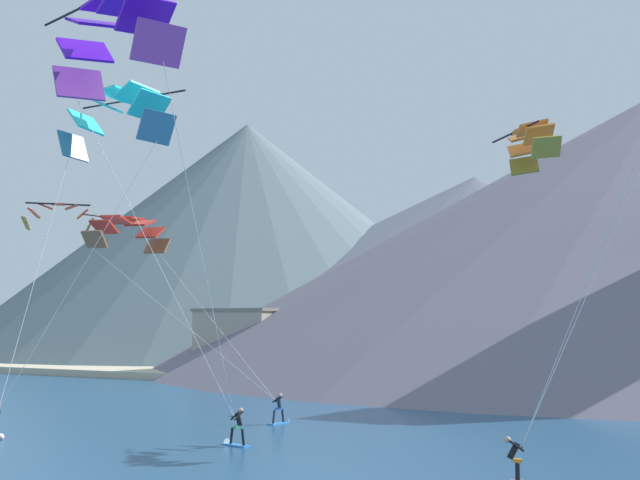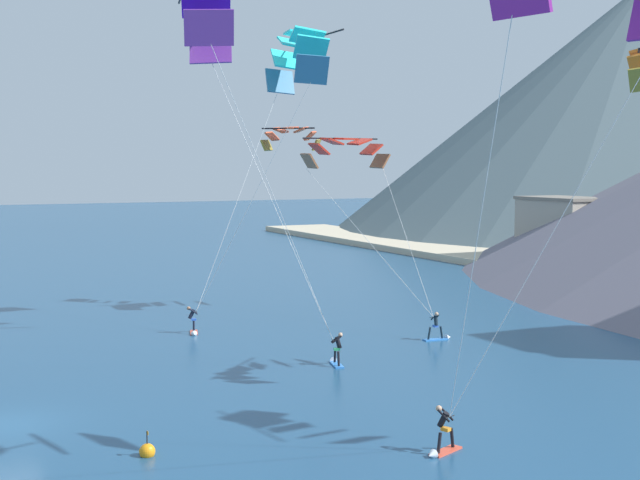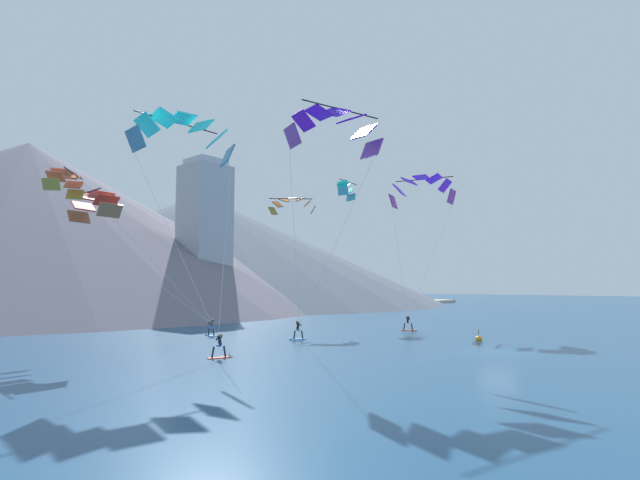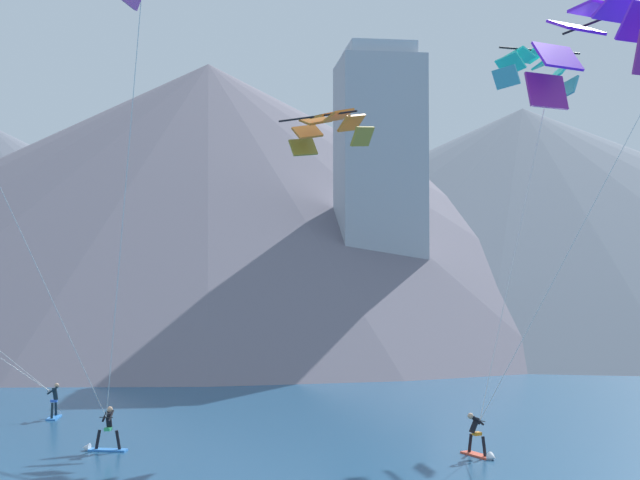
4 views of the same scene
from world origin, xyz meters
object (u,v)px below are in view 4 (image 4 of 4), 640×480
Objects in this scene: kitesurfer_near_trail at (55,407)px; parafoil_kite_distant_low_drift at (328,127)px; kitesurfer_mid_center at (480,444)px; parafoil_kite_distant_mid_solo at (535,67)px; parafoil_kite_mid_center at (599,40)px; kitesurfer_far_left at (103,437)px.

parafoil_kite_distant_low_drift is at bearing 10.24° from kitesurfer_near_trail.
parafoil_kite_distant_low_drift is at bearing 105.67° from kitesurfer_mid_center.
kitesurfer_near_trail is 30.70m from parafoil_kite_distant_mid_solo.
parafoil_kite_mid_center is at bearing -52.39° from parafoil_kite_distant_low_drift.
parafoil_kite_distant_low_drift is at bearing 46.16° from kitesurfer_far_left.
parafoil_kite_mid_center is 13.66m from parafoil_kite_distant_mid_solo.
parafoil_kite_mid_center reaches higher than kitesurfer_mid_center.
parafoil_kite_distant_mid_solo is at bearing 28.46° from kitesurfer_far_left.
parafoil_kite_distant_mid_solo is (11.68, 1.28, 3.73)m from parafoil_kite_distant_low_drift.
kitesurfer_far_left is 30.39m from parafoil_kite_distant_mid_solo.
parafoil_kite_mid_center is 2.97× the size of parafoil_kite_distant_low_drift.
kitesurfer_near_trail is 19.29m from parafoil_kite_distant_low_drift.
parafoil_kite_distant_mid_solo is at bearing 8.38° from kitesurfer_near_trail.
parafoil_kite_distant_mid_solo is at bearing 79.62° from parafoil_kite_mid_center.
kitesurfer_mid_center is 24.28m from parafoil_kite_distant_mid_solo.
kitesurfer_mid_center is (17.00, -11.11, 0.00)m from kitesurfer_near_trail.
kitesurfer_mid_center is 0.11× the size of parafoil_kite_mid_center.
kitesurfer_near_trail is 0.32× the size of parafoil_kite_distant_mid_solo.
kitesurfer_near_trail is 0.98× the size of kitesurfer_far_left.
kitesurfer_far_left is at bearing 167.99° from kitesurfer_mid_center.
kitesurfer_near_trail is 8.72m from kitesurfer_far_left.
kitesurfer_far_left is 0.11× the size of parafoil_kite_mid_center.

